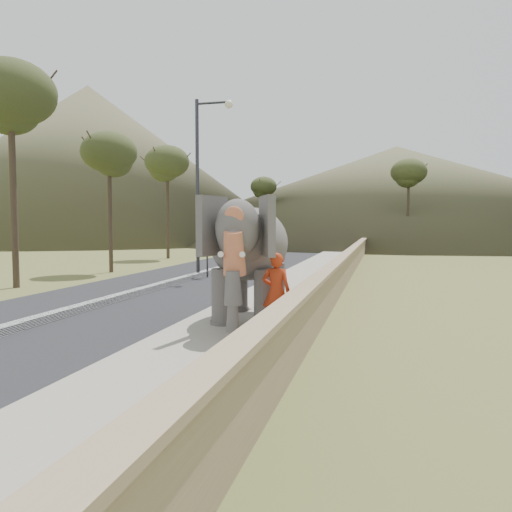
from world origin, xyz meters
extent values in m
plane|color=olive|center=(0.00, 0.00, 0.00)|extent=(160.00, 160.00, 0.00)
cube|color=black|center=(-5.00, 10.00, 0.01)|extent=(7.00, 120.00, 0.03)
cube|color=black|center=(-5.00, 10.00, 0.11)|extent=(0.35, 120.00, 0.22)
cube|color=#9E9687|center=(0.00, 10.00, 0.07)|extent=(3.00, 120.00, 0.15)
cube|color=tan|center=(1.65, 10.00, 0.55)|extent=(0.30, 120.00, 1.10)
cylinder|color=#2A2B2E|center=(-5.00, 12.04, 4.00)|extent=(0.16, 0.16, 8.00)
cylinder|color=#2A2B2E|center=(-4.20, 12.04, 7.80)|extent=(1.60, 0.10, 0.10)
sphere|color=#FFF2CC|center=(-3.50, 12.04, 7.70)|extent=(0.36, 0.36, 0.36)
cylinder|color=#2D2D33|center=(-4.50, 11.89, 1.00)|extent=(0.08, 0.08, 2.00)
cube|color=orange|center=(-4.50, 11.89, 2.10)|extent=(0.60, 0.05, 0.60)
cone|color=brown|center=(-38.00, 55.00, 11.00)|extent=(60.00, 60.00, 22.00)
cone|color=brown|center=(5.00, 70.00, 7.00)|extent=(80.00, 80.00, 14.00)
imported|color=#AE2F12|center=(0.95, 1.18, 1.01)|extent=(0.63, 0.41, 1.71)
imported|color=maroon|center=(-2.97, 21.38, 0.41)|extent=(0.57, 1.57, 0.82)
imported|color=black|center=(-3.56, 21.38, 0.99)|extent=(0.73, 0.57, 1.49)
camera|label=1|loc=(3.16, -9.29, 2.51)|focal=35.00mm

